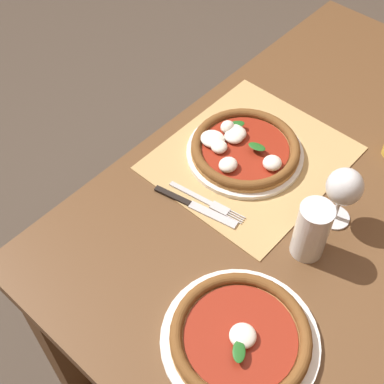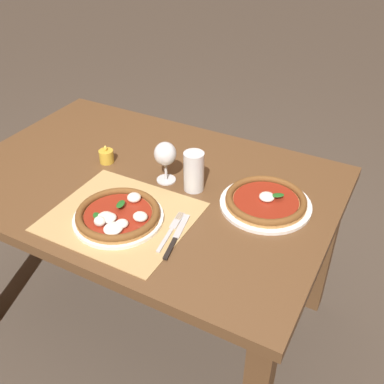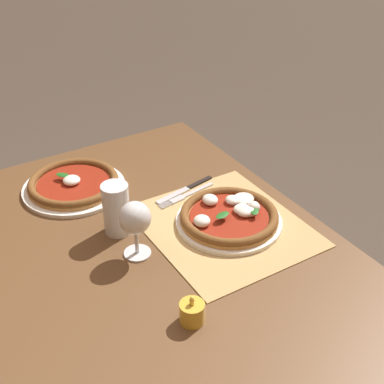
% 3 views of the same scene
% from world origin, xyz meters
% --- Properties ---
extents(ground_plane, '(24.00, 24.00, 0.00)m').
position_xyz_m(ground_plane, '(0.00, 0.00, 0.00)').
color(ground_plane, '#473D33').
extents(dining_table, '(1.37, 0.92, 0.74)m').
position_xyz_m(dining_table, '(0.00, 0.00, 0.64)').
color(dining_table, brown).
rests_on(dining_table, ground).
extents(paper_placemat, '(0.45, 0.40, 0.00)m').
position_xyz_m(paper_placemat, '(0.05, -0.22, 0.74)').
color(paper_placemat, tan).
rests_on(paper_placemat, dining_table).
extents(pizza_near, '(0.29, 0.29, 0.05)m').
position_xyz_m(pizza_near, '(0.06, -0.24, 0.76)').
color(pizza_near, white).
rests_on(pizza_near, paper_placemat).
extents(pizza_far, '(0.31, 0.31, 0.05)m').
position_xyz_m(pizza_far, '(0.45, 0.06, 0.76)').
color(pizza_far, white).
rests_on(pizza_far, dining_table).
extents(wine_glass, '(0.08, 0.08, 0.16)m').
position_xyz_m(wine_glass, '(0.07, 0.04, 0.85)').
color(wine_glass, silver).
rests_on(wine_glass, dining_table).
extents(pint_glass, '(0.07, 0.07, 0.15)m').
position_xyz_m(pint_glass, '(0.19, 0.04, 0.81)').
color(pint_glass, silver).
rests_on(pint_glass, dining_table).
extents(fork, '(0.05, 0.20, 0.00)m').
position_xyz_m(fork, '(0.23, -0.21, 0.75)').
color(fork, '#B7B7BC').
rests_on(fork, paper_placemat).
extents(knife, '(0.06, 0.21, 0.01)m').
position_xyz_m(knife, '(0.26, -0.22, 0.75)').
color(knife, black).
rests_on(knife, paper_placemat).
extents(votive_candle, '(0.06, 0.06, 0.07)m').
position_xyz_m(votive_candle, '(-0.20, 0.04, 0.76)').
color(votive_candle, gold).
rests_on(votive_candle, dining_table).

